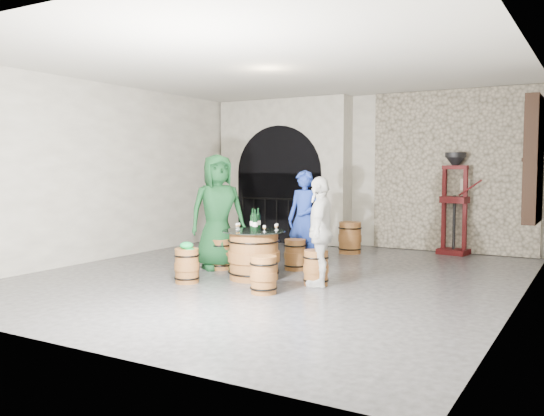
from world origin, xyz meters
The scene contains 31 objects.
ground centered at (0.00, 0.00, 0.00)m, with size 8.00×8.00×0.00m, color #2A2A2D.
wall_back centered at (0.00, 4.00, 1.60)m, with size 8.00×8.00×0.00m, color silver.
wall_front centered at (0.00, -4.00, 1.60)m, with size 8.00×8.00×0.00m, color silver.
wall_left centered at (-3.50, 0.00, 1.60)m, with size 8.00×8.00×0.00m, color silver.
wall_right centered at (3.50, 0.00, 1.60)m, with size 8.00×8.00×0.00m, color silver.
ceiling centered at (0.00, 0.00, 3.20)m, with size 8.00×8.00×0.00m, color beige.
stone_facing_panel centered at (1.80, 3.94, 1.60)m, with size 3.20×0.12×3.18m, color tan.
arched_opening centered at (-1.90, 3.74, 1.58)m, with size 3.10×0.60×3.19m.
shuttered_window centered at (3.38, 2.40, 1.80)m, with size 0.23×1.10×2.00m.
barrel_table centered at (-0.16, -0.33, 0.36)m, with size 0.95×0.95×0.74m.
barrel_stool_left centered at (-1.08, 0.09, 0.25)m, with size 0.38×0.38×0.50m.
barrel_stool_far centered at (0.02, 0.66, 0.25)m, with size 0.38×0.38×0.50m.
barrel_stool_right centered at (0.85, -0.28, 0.25)m, with size 0.38×0.38×0.50m.
barrel_stool_near_right centered at (0.48, -1.12, 0.25)m, with size 0.38×0.38×0.50m.
barrel_stool_near_left centered at (-0.86, -1.07, 0.25)m, with size 0.38×0.38×0.50m.
green_cap centered at (-0.85, -1.07, 0.55)m, with size 0.24×0.20×0.11m.
person_green centered at (-1.15, 0.13, 0.95)m, with size 0.93×0.60×1.90m, color #103A1A.
person_blue centered at (0.06, 0.91, 0.82)m, with size 0.59×0.39×1.63m, color navy.
person_white centered at (0.91, -0.28, 0.78)m, with size 0.91×0.38×1.56m, color silver.
wine_bottle_left centered at (-0.22, -0.27, 0.87)m, with size 0.08×0.08×0.32m.
wine_bottle_center centered at (-0.10, -0.40, 0.87)m, with size 0.08×0.08×0.32m.
wine_bottle_right centered at (-0.20, -0.15, 0.87)m, with size 0.08×0.08×0.32m.
tasting_glass_a centered at (-0.46, -0.34, 0.78)m, with size 0.05×0.05×0.10m, color #B37022, non-canonical shape.
tasting_glass_b centered at (0.13, -0.18, 0.78)m, with size 0.05×0.05×0.10m, color #B37022, non-canonical shape.
tasting_glass_c centered at (-0.28, -0.07, 0.78)m, with size 0.05×0.05×0.10m, color #B37022, non-canonical shape.
tasting_glass_d centered at (0.10, -0.10, 0.78)m, with size 0.05×0.05×0.10m, color #B37022, non-canonical shape.
tasting_glass_e centered at (0.07, -0.42, 0.78)m, with size 0.05×0.05×0.10m, color #B37022, non-canonical shape.
tasting_glass_f centered at (-0.46, -0.29, 0.78)m, with size 0.05×0.05×0.10m, color #B37022, non-canonical shape.
side_barrel centered at (0.10, 2.80, 0.31)m, with size 0.46×0.46×0.62m.
corking_press centered at (1.89, 3.70, 1.14)m, with size 0.82×0.51×1.96m.
control_box centered at (2.05, 3.86, 1.35)m, with size 0.18×0.10×0.22m, color silver.
Camera 1 is at (4.37, -7.63, 1.69)m, focal length 38.00 mm.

